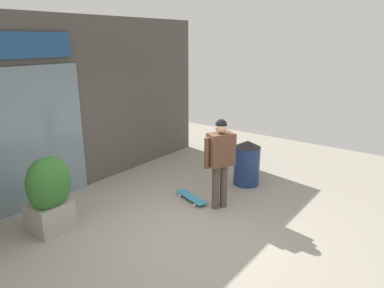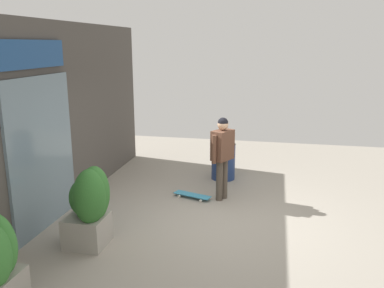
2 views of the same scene
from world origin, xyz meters
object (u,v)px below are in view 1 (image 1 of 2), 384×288
(skateboarder, at_px, (220,155))
(planter_box_left, at_px, (49,191))
(trash_bin, at_px, (247,163))
(skateboard, at_px, (191,197))

(skateboarder, xyz_separation_m, planter_box_left, (-2.25, 1.66, -0.31))
(planter_box_left, relative_size, trash_bin, 1.32)
(trash_bin, bearing_deg, planter_box_left, 156.44)
(skateboarder, height_order, trash_bin, skateboarder)
(skateboarder, distance_m, skateboard, 1.09)
(skateboard, height_order, trash_bin, trash_bin)
(skateboarder, bearing_deg, skateboard, 36.40)
(skateboarder, height_order, planter_box_left, skateboarder)
(planter_box_left, height_order, trash_bin, planter_box_left)
(skateboarder, distance_m, planter_box_left, 2.81)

